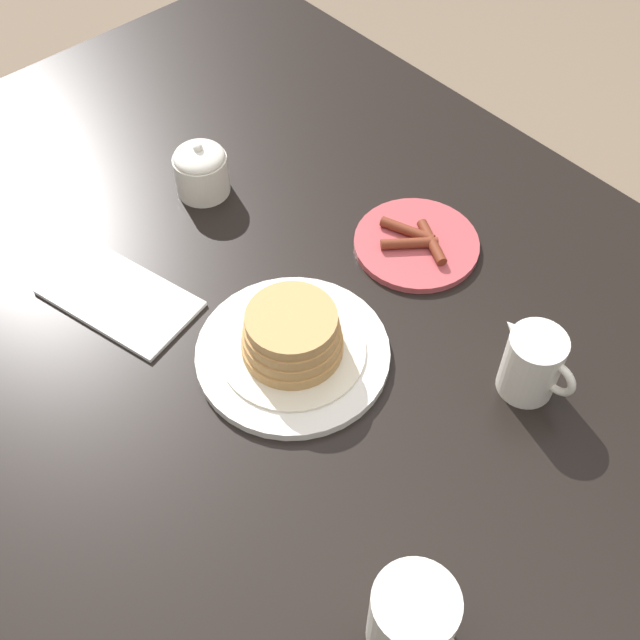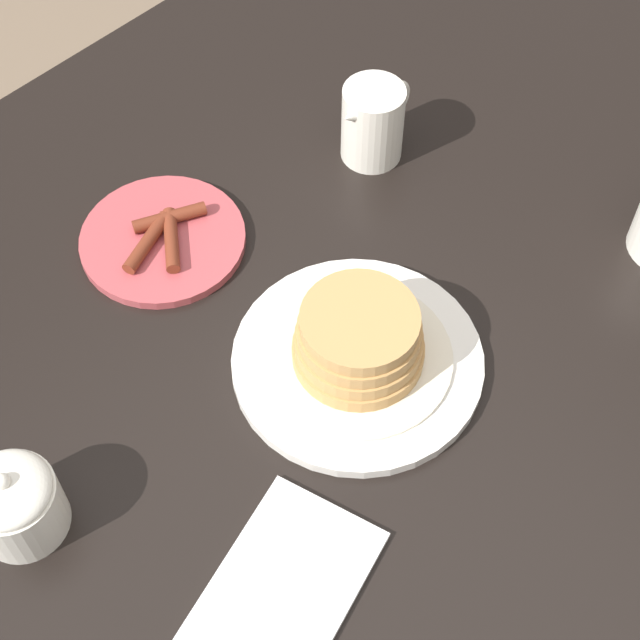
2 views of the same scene
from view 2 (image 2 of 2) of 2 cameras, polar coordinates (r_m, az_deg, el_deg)
name	(u,v)px [view 2 (image 2 of 2)]	position (r m, az deg, el deg)	size (l,w,h in m)	color
ground_plane	(334,612)	(1.60, 0.83, -16.63)	(8.00, 8.00, 0.00)	#7A6651
dining_table	(341,406)	(1.01, 1.26, -5.03)	(1.51, 1.05, 0.74)	black
pancake_plate	(360,348)	(0.90, 2.33, -1.62)	(0.24, 0.24, 0.08)	white
side_plate_bacon	(163,239)	(1.02, -9.13, 4.69)	(0.17, 0.17, 0.02)	#B2474C
creamer_pitcher	(373,122)	(1.06, 3.07, 11.45)	(0.11, 0.07, 0.09)	silver
sugar_bowl	(14,502)	(0.85, -17.36, -10.08)	(0.08, 0.08, 0.08)	silver
napkin	(274,605)	(0.82, -2.71, -16.24)	(0.22, 0.16, 0.01)	white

